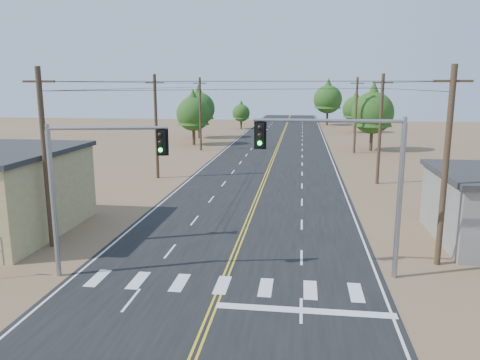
# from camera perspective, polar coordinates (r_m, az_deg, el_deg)

# --- Properties ---
(road) EXTENTS (15.00, 200.00, 0.02)m
(road) POSITION_cam_1_polar(r_m,az_deg,el_deg) (42.85, 2.75, -0.61)
(road) COLOR black
(road) RESTS_ON ground
(utility_pole_left_near) EXTENTS (1.80, 0.30, 10.00)m
(utility_pole_left_near) POSITION_cam_1_polar(r_m,az_deg,el_deg) (27.81, -22.67, 2.56)
(utility_pole_left_near) COLOR #4C3826
(utility_pole_left_near) RESTS_ON ground
(utility_pole_left_mid) EXTENTS (1.80, 0.30, 10.00)m
(utility_pole_left_mid) POSITION_cam_1_polar(r_m,az_deg,el_deg) (46.08, -10.19, 6.51)
(utility_pole_left_mid) COLOR #4C3826
(utility_pole_left_mid) RESTS_ON ground
(utility_pole_left_far) EXTENTS (1.80, 0.30, 10.00)m
(utility_pole_left_far) POSITION_cam_1_polar(r_m,az_deg,el_deg) (65.37, -4.86, 8.09)
(utility_pole_left_far) COLOR #4C3826
(utility_pole_left_far) RESTS_ON ground
(utility_pole_right_near) EXTENTS (1.80, 0.30, 10.00)m
(utility_pole_right_near) POSITION_cam_1_polar(r_m,az_deg,el_deg) (25.09, 23.79, 1.58)
(utility_pole_right_near) COLOR #4C3826
(utility_pole_right_near) RESTS_ON ground
(utility_pole_right_mid) EXTENTS (1.80, 0.30, 10.00)m
(utility_pole_right_mid) POSITION_cam_1_polar(r_m,az_deg,el_deg) (44.49, 16.71, 6.03)
(utility_pole_right_mid) COLOR #4C3826
(utility_pole_right_mid) RESTS_ON ground
(utility_pole_right_far) EXTENTS (1.80, 0.30, 10.00)m
(utility_pole_right_far) POSITION_cam_1_polar(r_m,az_deg,el_deg) (64.26, 13.94, 7.74)
(utility_pole_right_far) COLOR #4C3826
(utility_pole_right_far) RESTS_ON ground
(signal_mast_left) EXTENTS (5.48, 1.28, 7.29)m
(signal_mast_left) POSITION_cam_1_polar(r_m,az_deg,el_deg) (22.82, -18.33, 0.50)
(signal_mast_left) COLOR gray
(signal_mast_left) RESTS_ON ground
(signal_mast_right) EXTENTS (6.92, 0.50, 7.64)m
(signal_mast_right) POSITION_cam_1_polar(r_m,az_deg,el_deg) (22.20, 14.01, 1.28)
(signal_mast_right) COLOR gray
(signal_mast_right) RESTS_ON ground
(tree_left_near) EXTENTS (5.08, 5.08, 8.47)m
(tree_left_near) POSITION_cam_1_polar(r_m,az_deg,el_deg) (71.45, -5.71, 8.42)
(tree_left_near) COLOR #3F2D1E
(tree_left_near) RESTS_ON ground
(tree_left_mid) EXTENTS (5.47, 5.47, 9.11)m
(tree_left_mid) POSITION_cam_1_polar(r_m,az_deg,el_deg) (80.59, -5.06, 9.07)
(tree_left_mid) COLOR #3F2D1E
(tree_left_mid) RESTS_ON ground
(tree_left_far) EXTENTS (3.58, 3.58, 5.97)m
(tree_left_far) POSITION_cam_1_polar(r_m,az_deg,el_deg) (97.12, 0.14, 8.39)
(tree_left_far) COLOR #3F2D1E
(tree_left_far) RESTS_ON ground
(tree_right_near) EXTENTS (5.71, 5.71, 9.51)m
(tree_right_near) POSITION_cam_1_polar(r_m,az_deg,el_deg) (67.04, 15.90, 8.38)
(tree_right_near) COLOR #3F2D1E
(tree_right_near) RESTS_ON ground
(tree_right_mid) EXTENTS (4.84, 4.84, 8.07)m
(tree_right_mid) POSITION_cam_1_polar(r_m,az_deg,el_deg) (91.85, 13.91, 8.68)
(tree_right_mid) COLOR #3F2D1E
(tree_right_mid) RESTS_ON ground
(tree_right_far) EXTENTS (6.29, 6.29, 10.49)m
(tree_right_far) POSITION_cam_1_polar(r_m,az_deg,el_deg) (107.87, 10.67, 9.99)
(tree_right_far) COLOR #3F2D1E
(tree_right_far) RESTS_ON ground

